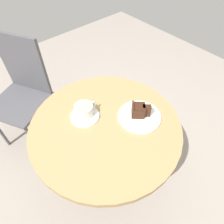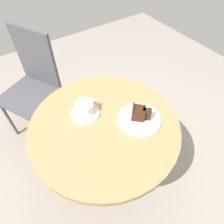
{
  "view_description": "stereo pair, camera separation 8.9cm",
  "coord_description": "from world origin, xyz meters",
  "px_view_note": "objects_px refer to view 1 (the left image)",
  "views": [
    {
      "loc": [
        -0.4,
        -0.5,
        1.52
      ],
      "look_at": [
        0.06,
        0.02,
        0.73
      ],
      "focal_mm": 32.0,
      "sensor_mm": 36.0,
      "label": 1
    },
    {
      "loc": [
        -0.33,
        -0.56,
        1.52
      ],
      "look_at": [
        0.06,
        0.02,
        0.73
      ],
      "focal_mm": 32.0,
      "sensor_mm": 36.0,
      "label": 2
    }
  ],
  "objects_px": {
    "cake_plate": "(139,116)",
    "saucer": "(85,116)",
    "cake_slice": "(139,110)",
    "napkin": "(144,115)",
    "coffee_cup": "(84,110)",
    "fork": "(128,117)",
    "teaspoon": "(94,113)",
    "cafe_chair": "(22,87)"
  },
  "relations": [
    {
      "from": "saucer",
      "to": "teaspoon",
      "type": "height_order",
      "value": "teaspoon"
    },
    {
      "from": "saucer",
      "to": "cake_plate",
      "type": "bearing_deg",
      "value": -41.99
    },
    {
      "from": "teaspoon",
      "to": "napkin",
      "type": "xyz_separation_m",
      "value": [
        0.2,
        -0.19,
        -0.01
      ]
    },
    {
      "from": "cake_plate",
      "to": "napkin",
      "type": "xyz_separation_m",
      "value": [
        0.03,
        -0.01,
        -0.0
      ]
    },
    {
      "from": "cake_slice",
      "to": "cafe_chair",
      "type": "relative_size",
      "value": 0.11
    },
    {
      "from": "fork",
      "to": "saucer",
      "type": "bearing_deg",
      "value": 43.7
    },
    {
      "from": "saucer",
      "to": "fork",
      "type": "xyz_separation_m",
      "value": [
        0.17,
        -0.17,
        0.01
      ]
    },
    {
      "from": "fork",
      "to": "cafe_chair",
      "type": "relative_size",
      "value": 0.16
    },
    {
      "from": "coffee_cup",
      "to": "cake_slice",
      "type": "relative_size",
      "value": 1.29
    },
    {
      "from": "cake_slice",
      "to": "fork",
      "type": "height_order",
      "value": "cake_slice"
    },
    {
      "from": "saucer",
      "to": "cake_slice",
      "type": "relative_size",
      "value": 1.55
    },
    {
      "from": "cake_plate",
      "to": "napkin",
      "type": "height_order",
      "value": "cake_plate"
    },
    {
      "from": "napkin",
      "to": "coffee_cup",
      "type": "bearing_deg",
      "value": 138.01
    },
    {
      "from": "coffee_cup",
      "to": "fork",
      "type": "relative_size",
      "value": 0.92
    },
    {
      "from": "cake_slice",
      "to": "napkin",
      "type": "distance_m",
      "value": 0.05
    },
    {
      "from": "cake_slice",
      "to": "saucer",
      "type": "bearing_deg",
      "value": 139.27
    },
    {
      "from": "teaspoon",
      "to": "cake_slice",
      "type": "bearing_deg",
      "value": 44.56
    },
    {
      "from": "saucer",
      "to": "coffee_cup",
      "type": "relative_size",
      "value": 1.2
    },
    {
      "from": "coffee_cup",
      "to": "cake_slice",
      "type": "bearing_deg",
      "value": -42.78
    },
    {
      "from": "cake_slice",
      "to": "fork",
      "type": "xyz_separation_m",
      "value": [
        -0.05,
        0.03,
        -0.03
      ]
    },
    {
      "from": "teaspoon",
      "to": "fork",
      "type": "bearing_deg",
      "value": 38.58
    },
    {
      "from": "cake_plate",
      "to": "cake_slice",
      "type": "xyz_separation_m",
      "value": [
        0.0,
        0.01,
        0.04
      ]
    },
    {
      "from": "cake_slice",
      "to": "napkin",
      "type": "xyz_separation_m",
      "value": [
        0.02,
        -0.02,
        -0.05
      ]
    },
    {
      "from": "saucer",
      "to": "coffee_cup",
      "type": "distance_m",
      "value": 0.04
    },
    {
      "from": "cake_slice",
      "to": "napkin",
      "type": "relative_size",
      "value": 0.5
    },
    {
      "from": "saucer",
      "to": "cafe_chair",
      "type": "bearing_deg",
      "value": 99.48
    },
    {
      "from": "coffee_cup",
      "to": "teaspoon",
      "type": "distance_m",
      "value": 0.06
    },
    {
      "from": "saucer",
      "to": "cake_plate",
      "type": "distance_m",
      "value": 0.3
    },
    {
      "from": "cake_slice",
      "to": "fork",
      "type": "bearing_deg",
      "value": 154.24
    },
    {
      "from": "cake_plate",
      "to": "napkin",
      "type": "relative_size",
      "value": 1.12
    },
    {
      "from": "saucer",
      "to": "napkin",
      "type": "distance_m",
      "value": 0.32
    },
    {
      "from": "cake_plate",
      "to": "cafe_chair",
      "type": "height_order",
      "value": "cafe_chair"
    },
    {
      "from": "teaspoon",
      "to": "cake_plate",
      "type": "bearing_deg",
      "value": 43.08
    },
    {
      "from": "teaspoon",
      "to": "fork",
      "type": "xyz_separation_m",
      "value": [
        0.12,
        -0.14,
        0.0
      ]
    },
    {
      "from": "cake_plate",
      "to": "saucer",
      "type": "bearing_deg",
      "value": 138.01
    },
    {
      "from": "coffee_cup",
      "to": "cake_slice",
      "type": "xyz_separation_m",
      "value": [
        0.22,
        -0.2,
        0.0
      ]
    },
    {
      "from": "saucer",
      "to": "fork",
      "type": "distance_m",
      "value": 0.24
    },
    {
      "from": "cake_plate",
      "to": "cafe_chair",
      "type": "relative_size",
      "value": 0.26
    },
    {
      "from": "teaspoon",
      "to": "cafe_chair",
      "type": "bearing_deg",
      "value": -168.07
    },
    {
      "from": "coffee_cup",
      "to": "cafe_chair",
      "type": "bearing_deg",
      "value": 100.18
    },
    {
      "from": "coffee_cup",
      "to": "fork",
      "type": "height_order",
      "value": "coffee_cup"
    },
    {
      "from": "saucer",
      "to": "napkin",
      "type": "bearing_deg",
      "value": -40.12
    }
  ]
}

